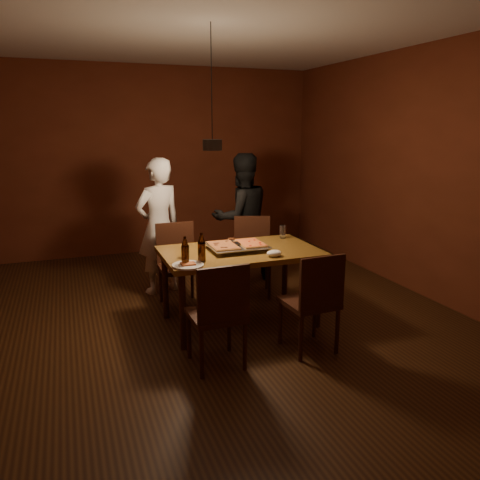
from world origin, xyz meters
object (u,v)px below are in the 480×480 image
object	(u,v)px
dining_table	(240,257)
chair_near_left	(219,307)
diner_white	(159,227)
diner_dark	(242,218)
pizza_tray	(237,247)
plate_slice	(188,265)
chair_far_left	(178,256)
chair_far_right	(252,248)
pendant_lamp	(212,144)
beer_bottle_a	(185,251)
beer_bottle_b	(202,247)
chair_near_right	(315,294)

from	to	relation	value
dining_table	chair_near_left	xyz separation A→B (m)	(-0.48, -0.81, -0.14)
diner_white	diner_dark	distance (m)	1.07
pizza_tray	diner_white	bearing A→B (deg)	115.95
plate_slice	chair_far_left	bearing A→B (deg)	81.96
chair_far_right	chair_near_left	world-z (taller)	same
pendant_lamp	pizza_tray	bearing A→B (deg)	-17.80
chair_near_left	diner_dark	world-z (taller)	diner_dark
beer_bottle_a	beer_bottle_b	xyz separation A→B (m)	(0.16, 0.04, 0.01)
diner_white	diner_dark	world-z (taller)	diner_dark
beer_bottle_a	pendant_lamp	size ratio (longest dim) A/B	0.23
chair_near_right	beer_bottle_a	world-z (taller)	beer_bottle_a
chair_far_right	diner_white	size ratio (longest dim) A/B	0.34
chair_far_right	pizza_tray	world-z (taller)	chair_far_right
beer_bottle_b	pendant_lamp	world-z (taller)	pendant_lamp
chair_far_right	pendant_lamp	distance (m)	1.56
chair_near_right	diner_white	distance (m)	2.22
plate_slice	pendant_lamp	xyz separation A→B (m)	(0.37, 0.44, 1.00)
dining_table	chair_near_left	world-z (taller)	chair_near_left
beer_bottle_a	pendant_lamp	world-z (taller)	pendant_lamp
dining_table	diner_white	size ratio (longest dim) A/B	0.95
diner_dark	beer_bottle_b	bearing A→B (deg)	52.52
chair_near_right	plate_slice	size ratio (longest dim) A/B	1.77
chair_near_left	beer_bottle_b	xyz separation A→B (m)	(0.02, 0.56, 0.34)
dining_table	chair_far_right	distance (m)	0.92
chair_far_left	diner_dark	distance (m)	1.13
pizza_tray	beer_bottle_b	world-z (taller)	beer_bottle_b
chair_near_right	pizza_tray	world-z (taller)	chair_near_right
chair_far_right	chair_near_left	bearing A→B (deg)	79.15
chair_far_right	beer_bottle_b	xyz separation A→B (m)	(-0.90, -1.04, 0.34)
pizza_tray	diner_dark	world-z (taller)	diner_dark
beer_bottle_b	pendant_lamp	distance (m)	0.97
dining_table	chair_far_left	xyz separation A→B (m)	(-0.45, 0.73, -0.14)
chair_far_right	beer_bottle_a	distance (m)	1.55
chair_near_right	pizza_tray	bearing A→B (deg)	111.44
plate_slice	diner_dark	bearing A→B (deg)	55.73
plate_slice	chair_far_right	bearing A→B (deg)	47.06
chair_far_left	plate_slice	world-z (taller)	chair_far_left
beer_bottle_b	dining_table	bearing A→B (deg)	29.16
diner_white	beer_bottle_b	bearing A→B (deg)	73.83
chair_near_left	diner_white	world-z (taller)	diner_white
diner_white	diner_dark	size ratio (longest dim) A/B	0.99
dining_table	diner_dark	xyz separation A→B (m)	(0.50, 1.28, 0.12)
diner_white	pendant_lamp	distance (m)	1.49
chair_near_left	chair_near_right	xyz separation A→B (m)	(0.84, -0.02, 0.00)
dining_table	pizza_tray	size ratio (longest dim) A/B	2.73
dining_table	diner_dark	world-z (taller)	diner_dark
dining_table	beer_bottle_b	world-z (taller)	beer_bottle_b
chair_near_left	beer_bottle_a	bearing A→B (deg)	103.61
chair_far_right	chair_near_right	bearing A→B (deg)	106.32
diner_dark	chair_near_right	bearing A→B (deg)	80.85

